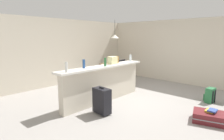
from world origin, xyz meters
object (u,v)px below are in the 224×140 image
object	(u,v)px
bottle_blue	(84,64)
bottle_green	(105,62)
grocery_bag	(113,60)
book_stack	(211,111)
pendant_lamp	(115,36)
bottle_amber	(117,60)
dining_chair_near_partition	(124,70)
suitcase_upright_black	(102,101)
backpack_green	(210,95)
dining_table	(115,65)
bottle_white	(66,67)
suitcase_flat_maroon	(210,117)
bottle_clear	(130,58)

from	to	relation	value
bottle_blue	bottle_green	world-z (taller)	bottle_green
grocery_bag	book_stack	distance (m)	2.84
grocery_bag	pendant_lamp	size ratio (longest dim) A/B	0.34
bottle_amber	dining_chair_near_partition	distance (m)	1.83
suitcase_upright_black	backpack_green	bearing A→B (deg)	-32.53
suitcase_upright_black	bottle_green	bearing A→B (deg)	38.73
bottle_amber	grocery_bag	bearing A→B (deg)	176.87
bottle_amber	dining_table	distance (m)	2.14
backpack_green	bottle_amber	bearing A→B (deg)	119.99
dining_table	book_stack	world-z (taller)	dining_table
bottle_white	bottle_green	bearing A→B (deg)	-1.03
bottle_green	suitcase_upright_black	bearing A→B (deg)	-141.27
dining_chair_near_partition	pendant_lamp	world-z (taller)	pendant_lamp
suitcase_flat_maroon	suitcase_upright_black	distance (m)	2.42
bottle_blue	book_stack	world-z (taller)	bottle_blue
grocery_bag	book_stack	bearing A→B (deg)	-85.16
dining_table	dining_chair_near_partition	bearing A→B (deg)	-95.97
bottle_green	pendant_lamp	size ratio (longest dim) A/B	0.30
bottle_white	pendant_lamp	bearing A→B (deg)	24.97
bottle_white	book_stack	distance (m)	3.32
bottle_white	dining_table	xyz separation A→B (m)	(3.39, 1.54, -0.51)
bottle_green	bottle_clear	world-z (taller)	bottle_green
bottle_white	bottle_blue	size ratio (longest dim) A/B	1.04
bottle_clear	bottle_green	bearing A→B (deg)	-176.17
dining_chair_near_partition	book_stack	bearing A→B (deg)	-111.82
suitcase_flat_maroon	backpack_green	size ratio (longest dim) A/B	2.11
bottle_blue	dining_chair_near_partition	size ratio (longest dim) A/B	0.24
bottle_amber	suitcase_upright_black	distance (m)	1.65
dining_table	suitcase_flat_maroon	size ratio (longest dim) A/B	1.24
bottle_amber	grocery_bag	world-z (taller)	grocery_bag
suitcase_flat_maroon	suitcase_upright_black	bearing A→B (deg)	121.97
bottle_blue	suitcase_upright_black	distance (m)	1.05
suitcase_flat_maroon	backpack_green	bearing A→B (deg)	15.81
grocery_bag	suitcase_upright_black	bearing A→B (deg)	-149.17
bottle_white	bottle_amber	size ratio (longest dim) A/B	1.08
suitcase_flat_maroon	backpack_green	world-z (taller)	backpack_green
dining_table	suitcase_flat_maroon	xyz separation A→B (m)	(-1.52, -4.10, -0.54)
bottle_amber	dining_table	xyz separation A→B (m)	(1.51, 1.43, -0.50)
dining_chair_near_partition	book_stack	world-z (taller)	dining_chair_near_partition
bottle_clear	dining_table	xyz separation A→B (m)	(0.93, 1.47, -0.50)
bottle_blue	book_stack	xyz separation A→B (m)	(1.29, -2.70, -0.89)
bottle_white	dining_chair_near_partition	xyz separation A→B (m)	(3.34, 1.03, -0.64)
suitcase_upright_black	book_stack	size ratio (longest dim) A/B	2.70
bottle_amber	book_stack	bearing A→B (deg)	-89.57
suitcase_upright_black	bottle_white	bearing A→B (deg)	138.88
bottle_blue	grocery_bag	size ratio (longest dim) A/B	0.87
bottle_amber	book_stack	xyz separation A→B (m)	(0.02, -2.67, -0.89)
grocery_bag	dining_table	world-z (taller)	grocery_bag
dining_chair_near_partition	suitcase_upright_black	bearing A→B (deg)	-150.53
bottle_amber	dining_table	bearing A→B (deg)	43.31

